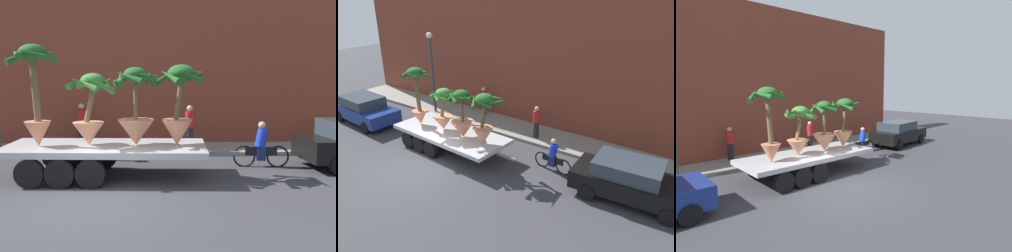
# 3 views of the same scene
# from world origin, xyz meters

# --- Properties ---
(ground_plane) EXTENTS (60.00, 60.00, 0.00)m
(ground_plane) POSITION_xyz_m (0.00, 0.00, 0.00)
(ground_plane) COLOR #38383D
(sidewalk) EXTENTS (24.00, 2.20, 0.15)m
(sidewalk) POSITION_xyz_m (0.00, 6.10, 0.07)
(sidewalk) COLOR gray
(sidewalk) RESTS_ON ground
(building_facade) EXTENTS (24.00, 1.20, 8.37)m
(building_facade) POSITION_xyz_m (0.00, 7.80, 4.19)
(building_facade) COLOR brown
(building_facade) RESTS_ON ground
(flatbed_trailer) EXTENTS (6.92, 2.64, 0.98)m
(flatbed_trailer) POSITION_xyz_m (-0.25, 2.22, 0.77)
(flatbed_trailer) COLOR #B7BABF
(flatbed_trailer) RESTS_ON ground
(potted_palm_rear) EXTENTS (1.36, 1.40, 2.27)m
(potted_palm_rear) POSITION_xyz_m (0.90, 2.14, 1.88)
(potted_palm_rear) COLOR tan
(potted_palm_rear) RESTS_ON flatbed_trailer
(potted_palm_middle) EXTENTS (1.47, 1.47, 2.91)m
(potted_palm_middle) POSITION_xyz_m (-1.94, 2.06, 2.57)
(potted_palm_middle) COLOR #C17251
(potted_palm_middle) RESTS_ON flatbed_trailer
(potted_palm_front) EXTENTS (1.62, 1.56, 2.35)m
(potted_palm_front) POSITION_xyz_m (2.16, 2.15, 2.15)
(potted_palm_front) COLOR tan
(potted_palm_front) RESTS_ON flatbed_trailer
(potted_palm_extra) EXTENTS (1.47, 1.47, 2.10)m
(potted_palm_extra) POSITION_xyz_m (-0.44, 2.25, 2.00)
(potted_palm_extra) COLOR tan
(potted_palm_extra) RESTS_ON flatbed_trailer
(cyclist) EXTENTS (1.84, 0.37, 1.54)m
(cyclist) POSITION_xyz_m (4.96, 3.38, 0.67)
(cyclist) COLOR black
(cyclist) RESTS_ON ground
(parked_car) EXTENTS (4.51, 2.17, 1.58)m
(parked_car) POSITION_xyz_m (8.35, 3.16, 0.83)
(parked_car) COLOR black
(parked_car) RESTS_ON ground
(pedestrian_near_gate) EXTENTS (0.36, 0.36, 1.71)m
(pedestrian_near_gate) POSITION_xyz_m (-1.53, 6.65, 1.04)
(pedestrian_near_gate) COLOR black
(pedestrian_near_gate) RESTS_ON sidewalk
(pedestrian_far_left) EXTENTS (0.36, 0.36, 1.71)m
(pedestrian_far_left) POSITION_xyz_m (2.79, 5.61, 1.04)
(pedestrian_far_left) COLOR black
(pedestrian_far_left) RESTS_ON sidewalk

